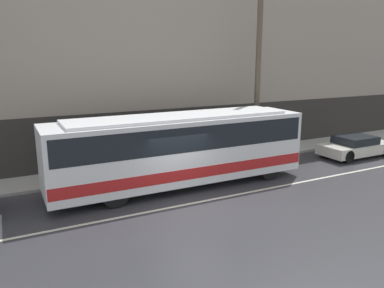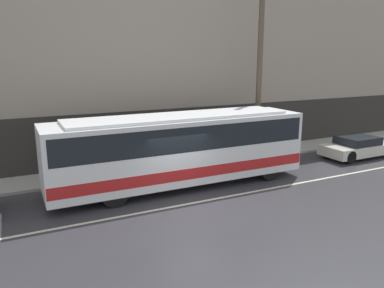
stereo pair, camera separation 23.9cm
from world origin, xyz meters
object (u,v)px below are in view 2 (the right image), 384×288
(pedestrian_waiting, at_px, (153,149))
(transit_bus, at_px, (180,146))
(sedan_white_front, at_px, (358,147))
(utility_pole_near, at_px, (259,77))

(pedestrian_waiting, bearing_deg, transit_bus, -91.74)
(sedan_white_front, bearing_deg, transit_bus, -180.00)
(transit_bus, bearing_deg, pedestrian_waiting, 88.26)
(utility_pole_near, xyz_separation_m, pedestrian_waiting, (-5.62, 1.31, -3.62))
(transit_bus, bearing_deg, sedan_white_front, 0.00)
(transit_bus, relative_size, utility_pole_near, 1.29)
(transit_bus, height_order, utility_pole_near, utility_pole_near)
(sedan_white_front, height_order, pedestrian_waiting, pedestrian_waiting)
(transit_bus, xyz_separation_m, utility_pole_near, (5.73, 2.38, 2.69))
(utility_pole_near, relative_size, pedestrian_waiting, 5.68)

